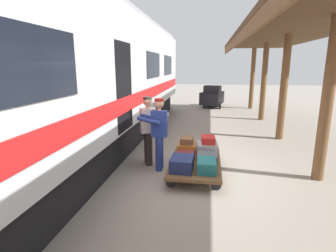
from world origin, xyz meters
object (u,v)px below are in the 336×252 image
(suitcase_maroon_trunk, at_px, (185,156))
(porter_by_door, at_px, (149,128))
(suitcase_gray_aluminum, at_px, (207,148))
(suitcase_slate_roller, at_px, (207,157))
(suitcase_red_plastic, at_px, (208,140))
(baggage_tug, at_px, (212,97))
(suitcase_orange_carryall, at_px, (187,148))
(suitcase_brown_leather, at_px, (187,141))
(luggage_cart, at_px, (195,162))
(suitcase_navy_fabric, at_px, (182,164))
(suitcase_teal_softside, at_px, (206,166))
(porter_in_overalls, at_px, (158,132))
(train_car, at_px, (63,82))

(suitcase_maroon_trunk, xyz_separation_m, porter_by_door, (0.93, -0.36, 0.56))
(suitcase_gray_aluminum, distance_m, suitcase_slate_roller, 0.60)
(suitcase_red_plastic, bearing_deg, baggage_tug, -91.05)
(suitcase_orange_carryall, bearing_deg, suitcase_brown_leather, 125.03)
(luggage_cart, xyz_separation_m, suitcase_navy_fabric, (0.26, 0.60, 0.18))
(suitcase_teal_softside, distance_m, suitcase_slate_roller, 0.60)
(suitcase_maroon_trunk, relative_size, baggage_tug, 0.24)
(porter_by_door, height_order, baggage_tug, porter_by_door)
(suitcase_brown_leather, bearing_deg, suitcase_slate_roller, 130.67)
(suitcase_red_plastic, bearing_deg, suitcase_navy_fabric, 66.11)
(luggage_cart, height_order, suitcase_gray_aluminum, suitcase_gray_aluminum)
(suitcase_gray_aluminum, relative_size, porter_in_overalls, 0.32)
(porter_by_door, bearing_deg, suitcase_navy_fabric, 134.08)
(suitcase_maroon_trunk, distance_m, suitcase_brown_leather, 0.63)
(luggage_cart, bearing_deg, suitcase_slate_roller, 180.00)
(porter_by_door, bearing_deg, luggage_cart, 163.04)
(suitcase_maroon_trunk, bearing_deg, porter_by_door, -21.26)
(suitcase_maroon_trunk, distance_m, suitcase_teal_softside, 0.79)
(luggage_cart, relative_size, suitcase_navy_fabric, 3.60)
(suitcase_orange_carryall, relative_size, baggage_tug, 0.26)
(suitcase_teal_softside, distance_m, suitcase_red_plastic, 1.22)
(suitcase_slate_roller, xyz_separation_m, suitcase_brown_leather, (0.51, -0.59, 0.21))
(suitcase_gray_aluminum, bearing_deg, luggage_cart, 66.79)
(suitcase_brown_leather, height_order, baggage_tug, baggage_tug)
(suitcase_slate_roller, relative_size, baggage_tug, 0.26)
(baggage_tug, bearing_deg, porter_in_overalls, 82.49)
(train_car, bearing_deg, suitcase_gray_aluminum, -170.38)
(train_car, xyz_separation_m, baggage_tug, (-3.61, -10.11, -1.43))
(suitcase_brown_leather, bearing_deg, baggage_tug, -94.21)
(suitcase_maroon_trunk, bearing_deg, suitcase_orange_carryall, -90.00)
(suitcase_teal_softside, bearing_deg, suitcase_gray_aluminum, -90.00)
(suitcase_navy_fabric, xyz_separation_m, suitcase_orange_carryall, (0.00, -1.20, -0.03))
(suitcase_red_plastic, bearing_deg, luggage_cart, 65.44)
(luggage_cart, bearing_deg, train_car, -0.36)
(suitcase_gray_aluminum, relative_size, suitcase_red_plastic, 1.19)
(suitcase_maroon_trunk, distance_m, suitcase_gray_aluminum, 0.79)
(luggage_cart, height_order, suitcase_brown_leather, suitcase_brown_leather)
(suitcase_red_plastic, bearing_deg, suitcase_orange_carryall, 0.41)
(train_car, distance_m, porter_by_door, 2.30)
(porter_by_door, bearing_deg, suitcase_slate_roller, 165.92)
(suitcase_orange_carryall, bearing_deg, baggage_tug, -94.24)
(suitcase_navy_fabric, height_order, suitcase_brown_leather, suitcase_brown_leather)
(suitcase_navy_fabric, relative_size, baggage_tug, 0.31)
(suitcase_orange_carryall, relative_size, suitcase_brown_leather, 1.21)
(suitcase_orange_carryall, xyz_separation_m, suitcase_slate_roller, (-0.51, 0.60, -0.02))
(baggage_tug, bearing_deg, suitcase_gray_aluminum, 88.83)
(suitcase_maroon_trunk, bearing_deg, porter_in_overalls, -4.28)
(suitcase_navy_fabric, bearing_deg, suitcase_maroon_trunk, -90.00)
(suitcase_maroon_trunk, bearing_deg, baggage_tug, -93.99)
(suitcase_slate_roller, height_order, suitcase_brown_leather, suitcase_brown_leather)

